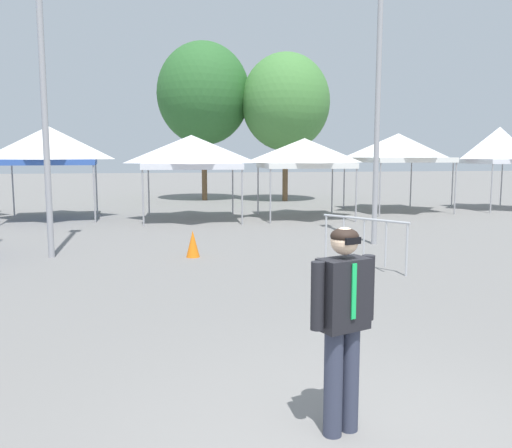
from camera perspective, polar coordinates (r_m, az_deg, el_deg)
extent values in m
cylinder|color=#9E9EA3|center=(19.62, -16.84, 3.36)|extent=(0.06, 0.06, 2.22)
cylinder|color=#9E9EA3|center=(23.05, -24.47, 3.56)|extent=(0.06, 0.06, 2.22)
cylinder|color=#9E9EA3|center=(22.75, -16.63, 3.87)|extent=(0.06, 0.06, 2.22)
pyramid|color=white|center=(21.25, -21.17, 8.07)|extent=(3.54, 3.54, 1.20)
cube|color=#3359B2|center=(21.25, -21.09, 6.19)|extent=(3.51, 3.51, 0.20)
cylinder|color=#9E9EA3|center=(18.16, -11.95, 3.00)|extent=(0.06, 0.06, 2.08)
cylinder|color=#9E9EA3|center=(18.23, -1.48, 3.17)|extent=(0.06, 0.06, 2.08)
cylinder|color=#9E9EA3|center=(21.46, -11.36, 3.66)|extent=(0.06, 0.06, 2.08)
cylinder|color=#9E9EA3|center=(21.52, -2.50, 3.80)|extent=(0.06, 0.06, 2.08)
pyramid|color=white|center=(19.73, -6.89, 7.93)|extent=(3.64, 3.64, 1.01)
cube|color=white|center=(19.73, -6.87, 6.17)|extent=(3.61, 3.61, 0.20)
cylinder|color=#9E9EA3|center=(18.56, 1.55, 3.26)|extent=(0.06, 0.06, 2.10)
cylinder|color=#9E9EA3|center=(19.31, 10.63, 3.30)|extent=(0.06, 0.06, 2.10)
cylinder|color=#9E9EA3|center=(21.60, 0.22, 3.84)|extent=(0.06, 0.06, 2.10)
cylinder|color=#9E9EA3|center=(22.25, 8.12, 3.87)|extent=(0.06, 0.06, 2.10)
pyramid|color=white|center=(20.33, 5.18, 7.82)|extent=(3.40, 3.40, 0.90)
cube|color=white|center=(20.33, 5.16, 6.26)|extent=(3.37, 3.37, 0.20)
cylinder|color=#9E9EA3|center=(21.17, 13.07, 3.82)|extent=(0.06, 0.06, 2.28)
cylinder|color=#9E9EA3|center=(22.93, 20.48, 3.81)|extent=(0.06, 0.06, 2.28)
cylinder|color=#9E9EA3|center=(24.17, 9.36, 4.33)|extent=(0.06, 0.06, 2.28)
cylinder|color=#9E9EA3|center=(25.72, 16.18, 4.31)|extent=(0.06, 0.06, 2.28)
pyramid|color=white|center=(23.41, 14.91, 8.09)|extent=(3.75, 3.75, 0.99)
cube|color=white|center=(23.40, 14.86, 6.63)|extent=(3.71, 3.71, 0.20)
cylinder|color=#9E9EA3|center=(23.98, 23.80, 3.70)|extent=(0.06, 0.06, 2.21)
cylinder|color=#9E9EA3|center=(26.09, 20.19, 4.12)|extent=(0.06, 0.06, 2.21)
cylinder|color=#9E9EA3|center=(27.69, 24.68, 4.06)|extent=(0.06, 0.06, 2.21)
pyramid|color=white|center=(25.81, 24.49, 7.87)|extent=(2.96, 2.96, 1.38)
cube|color=white|center=(25.80, 24.39, 6.12)|extent=(2.93, 2.93, 0.20)
cylinder|color=#33384C|center=(4.73, 8.22, -16.46)|extent=(0.16, 0.16, 0.92)
cylinder|color=#33384C|center=(4.84, 9.94, -15.94)|extent=(0.16, 0.16, 0.92)
cube|color=black|center=(4.54, 9.29, -7.36)|extent=(0.48, 0.37, 0.60)
cylinder|color=black|center=(4.37, 6.56, -7.62)|extent=(0.11, 0.11, 0.56)
cylinder|color=black|center=(4.71, 11.82, -6.63)|extent=(0.11, 0.11, 0.56)
sphere|color=beige|center=(4.45, 9.41, -1.80)|extent=(0.23, 0.23, 0.23)
ellipsoid|color=black|center=(4.44, 9.42, -1.29)|extent=(0.23, 0.23, 0.14)
cube|color=black|center=(4.37, 10.31, -1.79)|extent=(0.15, 0.07, 0.06)
cube|color=#19BF59|center=(4.43, 10.41, -7.08)|extent=(0.05, 0.03, 0.46)
cylinder|color=#9E9EA3|center=(13.40, -21.93, 17.85)|extent=(0.14, 0.14, 9.86)
cylinder|color=#9E9EA3|center=(14.62, 12.90, 14.57)|extent=(0.14, 0.14, 8.50)
cylinder|color=brown|center=(27.79, 3.13, 5.81)|extent=(0.28, 0.28, 3.26)
ellipsoid|color=#47843D|center=(27.91, 3.18, 12.85)|extent=(4.48, 4.48, 4.93)
cylinder|color=brown|center=(28.39, -5.53, 6.17)|extent=(0.28, 0.28, 3.61)
ellipsoid|color=#2D662D|center=(28.56, -5.62, 13.65)|extent=(4.78, 4.78, 5.26)
cylinder|color=#B7BABF|center=(11.35, 11.48, 0.54)|extent=(1.21, 1.77, 0.05)
cylinder|color=#B7BABF|center=(10.91, 15.76, -2.65)|extent=(0.04, 0.04, 1.05)
cylinder|color=#B7BABF|center=(12.00, 7.46, -1.54)|extent=(0.04, 0.04, 1.05)
cylinder|color=#B7BABF|center=(11.14, 13.66, -2.11)|extent=(0.04, 0.04, 0.92)
cylinder|color=#B7BABF|center=(11.42, 11.42, -1.82)|extent=(0.04, 0.04, 0.92)
cylinder|color=#B7BABF|center=(11.71, 9.29, -1.54)|extent=(0.04, 0.04, 0.92)
cone|color=orange|center=(12.57, -6.74, -2.11)|extent=(0.32, 0.32, 0.63)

